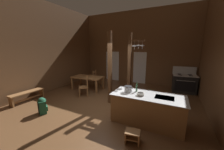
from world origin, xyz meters
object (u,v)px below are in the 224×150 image
object	(u,v)px
mixing_bowl_on_counter	(140,94)
bottle_tall_on_counter	(137,88)
ladderback_chair_near_window	(97,78)
bench_along_left_wall	(27,95)
backpack	(42,105)
stove_range	(184,83)
dining_table	(88,78)
ladderback_chair_by_post	(85,87)
step_stool	(133,136)
kitchen_island	(147,109)
stockpot_on_counter	(128,89)

from	to	relation	value
mixing_bowl_on_counter	bottle_tall_on_counter	xyz separation A→B (m)	(-0.20, 0.29, 0.09)
ladderback_chair_near_window	bench_along_left_wall	size ratio (longest dim) A/B	0.69
bench_along_left_wall	backpack	world-z (taller)	backpack
stove_range	dining_table	size ratio (longest dim) A/B	0.75
stove_range	dining_table	world-z (taller)	stove_range
dining_table	ladderback_chair_by_post	world-z (taller)	ladderback_chair_by_post
dining_table	bench_along_left_wall	world-z (taller)	dining_table
step_stool	ladderback_chair_by_post	world-z (taller)	ladderback_chair_by_post
bench_along_left_wall	dining_table	bearing A→B (deg)	61.97
mixing_bowl_on_counter	kitchen_island	bearing A→B (deg)	36.17
ladderback_chair_by_post	bench_along_left_wall	bearing A→B (deg)	-136.45
stockpot_on_counter	bottle_tall_on_counter	distance (m)	0.29
ladderback_chair_near_window	backpack	bearing A→B (deg)	-86.88
step_stool	bench_along_left_wall	world-z (taller)	bench_along_left_wall
ladderback_chair_near_window	ladderback_chair_by_post	xyz separation A→B (m)	(0.44, -1.74, 0.00)
bench_along_left_wall	stockpot_on_counter	xyz separation A→B (m)	(4.39, 0.70, 0.71)
step_stool	bottle_tall_on_counter	xyz separation A→B (m)	(-0.27, 1.20, 0.87)
ladderback_chair_near_window	bottle_tall_on_counter	size ratio (longest dim) A/B	2.90
backpack	bottle_tall_on_counter	xyz separation A→B (m)	(3.06, 1.26, 0.73)
stove_range	step_stool	world-z (taller)	stove_range
step_stool	ladderback_chair_near_window	bearing A→B (deg)	133.23
step_stool	ladderback_chair_by_post	size ratio (longest dim) A/B	0.43
ladderback_chair_by_post	backpack	xyz separation A→B (m)	(-0.23, -2.09, -0.14)
kitchen_island	backpack	distance (m)	3.64
backpack	mixing_bowl_on_counter	xyz separation A→B (m)	(3.27, 0.97, 0.64)
ladderback_chair_by_post	bench_along_left_wall	world-z (taller)	ladderback_chair_by_post
dining_table	mixing_bowl_on_counter	xyz separation A→B (m)	(3.48, -1.96, 0.30)
mixing_bowl_on_counter	dining_table	bearing A→B (deg)	150.61
dining_table	mixing_bowl_on_counter	distance (m)	4.00
stove_range	stockpot_on_counter	distance (m)	4.22
kitchen_island	bench_along_left_wall	distance (m)	5.08
stove_range	mixing_bowl_on_counter	distance (m)	4.16
step_stool	kitchen_island	bearing A→B (deg)	83.20
ladderback_chair_near_window	stockpot_on_counter	xyz separation A→B (m)	(3.04, -2.74, 0.56)
kitchen_island	stockpot_on_counter	world-z (taller)	stockpot_on_counter
stove_range	backpack	world-z (taller)	stove_range
stove_range	backpack	xyz separation A→B (m)	(-4.62, -4.87, -0.17)
bench_along_left_wall	kitchen_island	bearing A→B (deg)	8.19
bottle_tall_on_counter	stockpot_on_counter	bearing A→B (deg)	-144.15
stockpot_on_counter	mixing_bowl_on_counter	distance (m)	0.46
stove_range	step_stool	bearing A→B (deg)	-104.95
dining_table	bench_along_left_wall	size ratio (longest dim) A/B	1.26
dining_table	backpack	world-z (taller)	dining_table
kitchen_island	bench_along_left_wall	size ratio (longest dim) A/B	1.56
kitchen_island	ladderback_chair_by_post	distance (m)	3.38
kitchen_island	mixing_bowl_on_counter	distance (m)	0.55
stockpot_on_counter	mixing_bowl_on_counter	world-z (taller)	stockpot_on_counter
bottle_tall_on_counter	stove_range	bearing A→B (deg)	66.70
step_stool	bottle_tall_on_counter	bearing A→B (deg)	102.79
ladderback_chair_near_window	backpack	xyz separation A→B (m)	(0.21, -3.84, -0.14)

